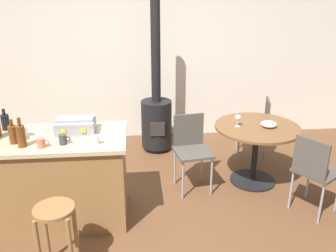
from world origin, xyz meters
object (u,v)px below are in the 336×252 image
(cup_3, at_px, (23,132))
(bottle_2, at_px, (13,134))
(dining_table, at_px, (256,139))
(folding_chair_near, at_px, (257,124))
(cup_0, at_px, (41,143))
(wine_glass, at_px, (238,118))
(folding_chair_far, at_px, (191,146))
(cup_4, at_px, (63,139))
(bottle_0, at_px, (21,136))
(serving_bowl, at_px, (269,124))
(folding_chair_left, at_px, (315,169))
(wooden_stool, at_px, (56,225))
(kitchen_island, at_px, (52,178))
(wood_stove, at_px, (156,115))
(bottle_4, at_px, (5,122))
(toolbox, at_px, (76,125))
(cup_2, at_px, (95,140))

(cup_3, bearing_deg, bottle_2, -106.11)
(dining_table, height_order, folding_chair_near, folding_chair_near)
(cup_0, height_order, wine_glass, cup_0)
(folding_chair_far, distance_m, cup_4, 1.52)
(bottle_0, distance_m, cup_4, 0.36)
(folding_chair_near, xyz_separation_m, cup_0, (-2.51, -1.45, 0.45))
(cup_0, distance_m, serving_bowl, 2.50)
(folding_chair_left, bearing_deg, wooden_stool, -166.16)
(kitchen_island, relative_size, folding_chair_far, 1.73)
(cup_4, bearing_deg, wood_stove, 61.55)
(folding_chair_left, relative_size, cup_3, 7.57)
(bottle_4, bearing_deg, bottle_0, -57.57)
(folding_chair_left, bearing_deg, bottle_0, -179.35)
(toolbox, xyz_separation_m, serving_bowl, (2.13, 0.37, -0.20))
(kitchen_island, bearing_deg, wine_glass, 14.77)
(wood_stove, relative_size, cup_4, 20.27)
(folding_chair_left, height_order, serving_bowl, folding_chair_left)
(dining_table, relative_size, folding_chair_near, 1.17)
(folding_chair_far, relative_size, cup_4, 8.24)
(cup_0, bearing_deg, wine_glass, 21.05)
(cup_0, distance_m, cup_2, 0.47)
(bottle_4, xyz_separation_m, cup_0, (0.46, -0.48, -0.04))
(kitchen_island, bearing_deg, folding_chair_left, -3.78)
(wood_stove, bearing_deg, dining_table, -43.46)
(bottle_2, relative_size, cup_4, 2.19)
(folding_chair_far, height_order, cup_0, cup_0)
(bottle_2, xyz_separation_m, cup_0, (0.27, -0.12, -0.05))
(cup_4, bearing_deg, dining_table, 18.88)
(folding_chair_near, bearing_deg, cup_3, -156.75)
(bottle_2, xyz_separation_m, serving_bowl, (2.66, 0.61, -0.22))
(bottle_4, bearing_deg, serving_bowl, 5.02)
(wooden_stool, bearing_deg, wood_stove, 67.91)
(cup_3, xyz_separation_m, cup_4, (0.41, -0.22, -0.01))
(wine_glass, distance_m, serving_bowl, 0.37)
(wooden_stool, xyz_separation_m, folding_chair_left, (2.47, 0.61, 0.07))
(cup_0, xyz_separation_m, cup_3, (-0.23, 0.28, 0.01))
(dining_table, xyz_separation_m, bottle_0, (-2.44, -0.73, 0.45))
(kitchen_island, xyz_separation_m, dining_table, (2.28, 0.53, 0.11))
(kitchen_island, xyz_separation_m, folding_chair_far, (1.49, 0.48, 0.07))
(wooden_stool, bearing_deg, kitchen_island, 103.94)
(folding_chair_left, bearing_deg, bottle_2, 178.91)
(kitchen_island, relative_size, bottle_2, 6.54)
(wooden_stool, distance_m, serving_bowl, 2.56)
(wooden_stool, xyz_separation_m, bottle_4, (-0.64, 1.02, 0.53))
(bottle_4, xyz_separation_m, cup_4, (0.64, -0.42, -0.04))
(kitchen_island, relative_size, cup_0, 13.91)
(wooden_stool, height_order, folding_chair_far, folding_chair_far)
(bottle_0, relative_size, cup_2, 2.39)
(wooden_stool, relative_size, bottle_0, 2.22)
(dining_table, relative_size, cup_0, 9.05)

